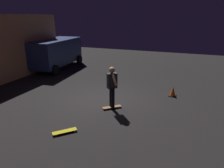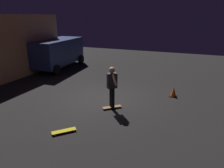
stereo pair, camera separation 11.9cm
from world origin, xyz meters
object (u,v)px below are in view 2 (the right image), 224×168
Objects in this scene: skater at (112,84)px; traffic_cone at (173,92)px; skateboard_spare at (64,131)px; parked_van at (57,52)px; skateboard_ridden at (112,107)px.

traffic_cone is (2.31, -2.15, -0.83)m from skater.
skater reaches higher than skateboard_spare.
skateboard_spare is at bearing 162.27° from skater.
parked_van reaches higher than skateboard_ridden.
parked_van is 8.06m from skateboard_ridden.
skateboard_spare is (-2.29, 0.73, 0.00)m from skateboard_ridden.
skateboard_spare is at bearing 147.93° from traffic_cone.
parked_van is 7.98m from skater.
parked_van is 8.89m from traffic_cone.
traffic_cone is at bearing -107.06° from parked_van.
parked_van reaches higher than traffic_cone.
skater is (-0.00, 0.00, 0.98)m from skateboard_ridden.
skater is at bearing -17.73° from skateboard_spare.
traffic_cone reaches higher than skateboard_ridden.
skater is at bearing 137.05° from traffic_cone.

